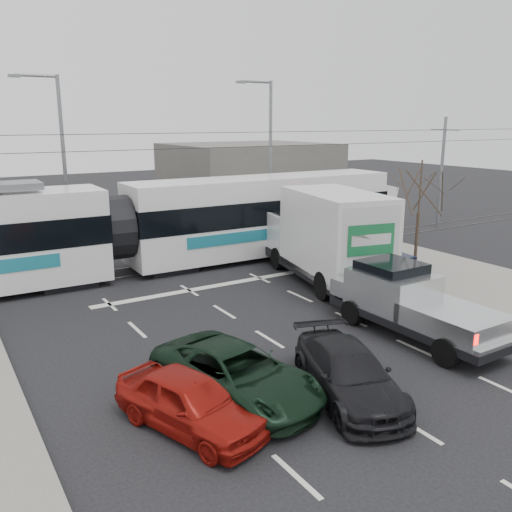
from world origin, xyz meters
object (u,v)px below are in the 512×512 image
traffic_signal (338,206)px  street_lamp_near (268,149)px  street_lamp_far (60,153)px  tram (115,229)px  navy_pickup (354,250)px  silver_pickup (408,301)px  bare_tree (420,192)px  dark_car (349,373)px  green_car (236,374)px  box_truck (328,238)px  red_car (190,402)px

traffic_signal → street_lamp_near: 7.91m
street_lamp_far → tram: 7.05m
navy_pickup → silver_pickup: bearing=-112.0°
bare_tree → tram: size_ratio=0.17×
street_lamp_far → dark_car: street_lamp_far is taller
traffic_signal → navy_pickup: 2.97m
street_lamp_near → green_car: bearing=-125.2°
box_truck → dark_car: box_truck is taller
tram → box_truck: (7.37, -5.67, -0.17)m
street_lamp_near → red_car: 22.35m
navy_pickup → red_car: (-11.56, -7.55, -0.48)m
dark_car → tram: bearing=114.3°
navy_pickup → street_lamp_far: bearing=134.7°
tram → dark_car: size_ratio=6.61×
tram → red_car: 13.33m
silver_pickup → street_lamp_near: bearing=72.3°
traffic_signal → dark_car: (-8.53, -10.64, -2.10)m
dark_car → silver_pickup: bearing=45.0°
green_car → box_truck: bearing=26.3°
bare_tree → tram: 13.32m
red_car → dark_car: bearing=-29.9°
tram → traffic_signal: bearing=-16.5°
tram → box_truck: tram is taller
bare_tree → box_truck: bare_tree is taller
tram → silver_pickup: 13.01m
green_car → tram: bearing=73.1°
traffic_signal → navy_pickup: traffic_signal is taller
traffic_signal → red_car: size_ratio=0.93×
bare_tree → green_car: bearing=-156.6°
tram → street_lamp_far: bearing=97.0°
tram → box_truck: 9.30m
street_lamp_far → silver_pickup: bearing=-69.8°
green_car → dark_car: (2.42, -1.42, -0.03)m
tram → navy_pickup: tram is taller
green_car → dark_car: bearing=-43.0°
street_lamp_near → dark_car: 20.90m
box_truck → bare_tree: bearing=-9.2°
navy_pickup → box_truck: bearing=-167.8°
box_truck → red_car: bearing=-131.1°
green_car → traffic_signal: bearing=27.6°
street_lamp_far → green_car: (-0.28, -18.72, -4.44)m
red_car → bare_tree: bearing=4.4°
dark_car → traffic_signal: bearing=69.5°
tram → green_car: tram is taller
bare_tree → silver_pickup: bare_tree is taller
street_lamp_far → tram: size_ratio=0.31×
box_truck → green_car: size_ratio=1.72×
navy_pickup → red_car: navy_pickup is taller
bare_tree → street_lamp_far: 17.97m
street_lamp_near → box_truck: size_ratio=1.08×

